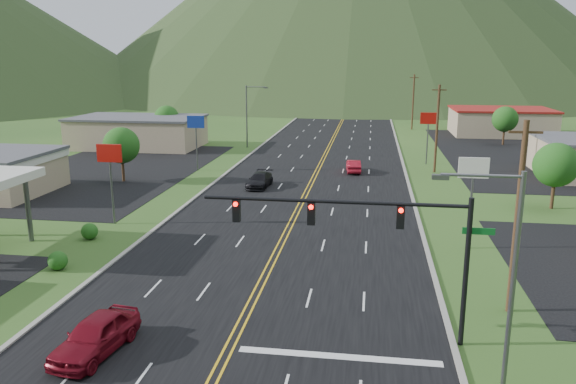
# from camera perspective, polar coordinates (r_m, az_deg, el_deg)

# --- Properties ---
(traffic_signal) EXTENTS (13.10, 0.43, 7.00)m
(traffic_signal) POSITION_cam_1_polar(r_m,az_deg,el_deg) (25.68, 9.02, -3.88)
(traffic_signal) COLOR black
(traffic_signal) RESTS_ON ground
(streetlight_east) EXTENTS (3.28, 0.25, 9.00)m
(streetlight_east) POSITION_cam_1_polar(r_m,az_deg,el_deg) (22.53, 21.20, -7.57)
(streetlight_east) COLOR #59595E
(streetlight_east) RESTS_ON ground
(streetlight_west) EXTENTS (3.28, 0.25, 9.00)m
(streetlight_west) POSITION_cam_1_polar(r_m,az_deg,el_deg) (82.82, -4.01, 8.10)
(streetlight_west) COLOR #59595E
(streetlight_west) RESTS_ON ground
(building_west_far) EXTENTS (18.40, 11.40, 4.50)m
(building_west_far) POSITION_cam_1_polar(r_m,az_deg,el_deg) (86.26, -14.97, 5.94)
(building_west_far) COLOR tan
(building_west_far) RESTS_ON ground
(building_east_far) EXTENTS (16.40, 12.40, 4.50)m
(building_east_far) POSITION_cam_1_polar(r_m,az_deg,el_deg) (103.44, 20.78, 6.71)
(building_east_far) COLOR tan
(building_east_far) RESTS_ON ground
(pole_sign_west_a) EXTENTS (2.00, 0.18, 6.40)m
(pole_sign_west_a) POSITION_cam_1_polar(r_m,az_deg,el_deg) (45.90, -17.65, 2.98)
(pole_sign_west_a) COLOR #59595E
(pole_sign_west_a) RESTS_ON ground
(pole_sign_west_b) EXTENTS (2.00, 0.18, 6.40)m
(pole_sign_west_b) POSITION_cam_1_polar(r_m,az_deg,el_deg) (66.14, -9.34, 6.48)
(pole_sign_west_b) COLOR #59595E
(pole_sign_west_b) RESTS_ON ground
(pole_sign_east_a) EXTENTS (2.00, 0.18, 6.40)m
(pole_sign_east_a) POSITION_cam_1_polar(r_m,az_deg,el_deg) (39.93, 18.27, 1.44)
(pole_sign_east_a) COLOR #59595E
(pole_sign_east_a) RESTS_ON ground
(pole_sign_east_b) EXTENTS (2.00, 0.18, 6.40)m
(pole_sign_east_b) POSITION_cam_1_polar(r_m,az_deg,el_deg) (71.30, 14.07, 6.76)
(pole_sign_east_b) COLOR #59595E
(pole_sign_east_b) RESTS_ON ground
(tree_west_a) EXTENTS (3.84, 3.84, 5.82)m
(tree_west_a) POSITION_cam_1_polar(r_m,az_deg,el_deg) (62.00, -16.57, 4.56)
(tree_west_a) COLOR #382314
(tree_west_a) RESTS_ON ground
(tree_west_b) EXTENTS (3.84, 3.84, 5.82)m
(tree_west_b) POSITION_cam_1_polar(r_m,az_deg,el_deg) (88.64, -12.22, 7.35)
(tree_west_b) COLOR #382314
(tree_west_b) RESTS_ON ground
(tree_east_a) EXTENTS (3.84, 3.84, 5.82)m
(tree_east_a) POSITION_cam_1_polar(r_m,az_deg,el_deg) (53.75, 25.58, 2.49)
(tree_east_a) COLOR #382314
(tree_east_a) RESTS_ON ground
(tree_east_b) EXTENTS (3.84, 3.84, 5.82)m
(tree_east_b) POSITION_cam_1_polar(r_m,az_deg,el_deg) (91.19, 21.18, 6.91)
(tree_east_b) COLOR #382314
(tree_east_b) RESTS_ON ground
(utility_pole_a) EXTENTS (1.60, 0.28, 10.00)m
(utility_pole_a) POSITION_cam_1_polar(r_m,az_deg,el_deg) (30.50, 22.26, -2.35)
(utility_pole_a) COLOR #382314
(utility_pole_a) RESTS_ON ground
(utility_pole_b) EXTENTS (1.60, 0.28, 10.00)m
(utility_pole_b) POSITION_cam_1_polar(r_m,az_deg,el_deg) (66.41, 14.90, 6.30)
(utility_pole_b) COLOR #382314
(utility_pole_b) RESTS_ON ground
(utility_pole_c) EXTENTS (1.60, 0.28, 10.00)m
(utility_pole_c) POSITION_cam_1_polar(r_m,az_deg,el_deg) (106.08, 12.59, 8.96)
(utility_pole_c) COLOR #382314
(utility_pole_c) RESTS_ON ground
(utility_pole_d) EXTENTS (1.60, 0.28, 10.00)m
(utility_pole_d) POSITION_cam_1_polar(r_m,az_deg,el_deg) (145.93, 11.53, 10.17)
(utility_pole_d) COLOR #382314
(utility_pole_d) RESTS_ON ground
(car_red_near) EXTENTS (2.71, 5.23, 1.70)m
(car_red_near) POSITION_cam_1_polar(r_m,az_deg,el_deg) (27.17, -18.96, -13.68)
(car_red_near) COLOR maroon
(car_red_near) RESTS_ON ground
(car_dark_mid) EXTENTS (2.27, 5.03, 1.43)m
(car_dark_mid) POSITION_cam_1_polar(r_m,az_deg,el_deg) (57.29, -2.90, 1.17)
(car_dark_mid) COLOR black
(car_dark_mid) RESTS_ON ground
(car_red_far) EXTENTS (1.90, 4.47, 1.43)m
(car_red_far) POSITION_cam_1_polar(r_m,az_deg,el_deg) (65.17, 6.66, 2.61)
(car_red_far) COLOR maroon
(car_red_far) RESTS_ON ground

